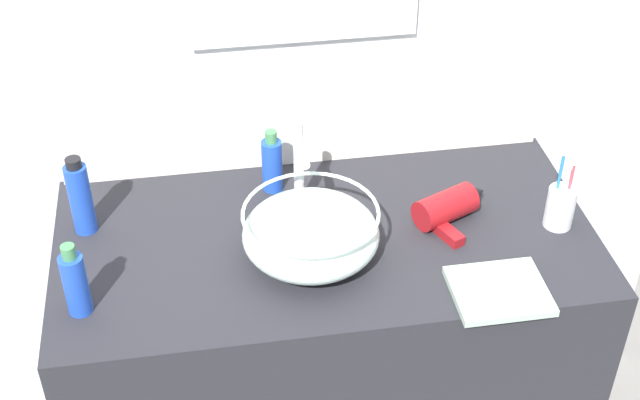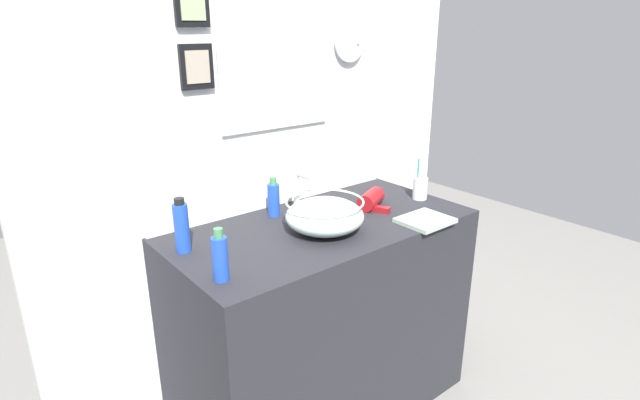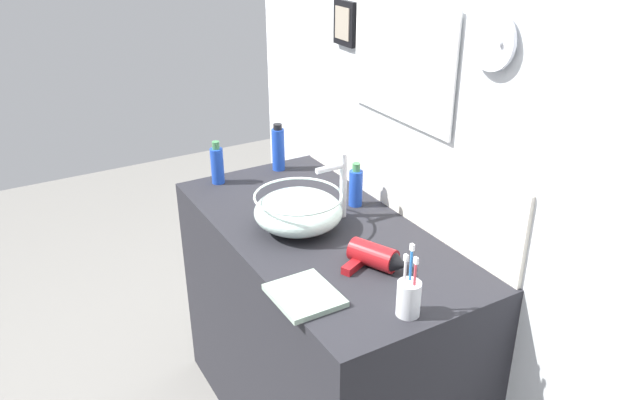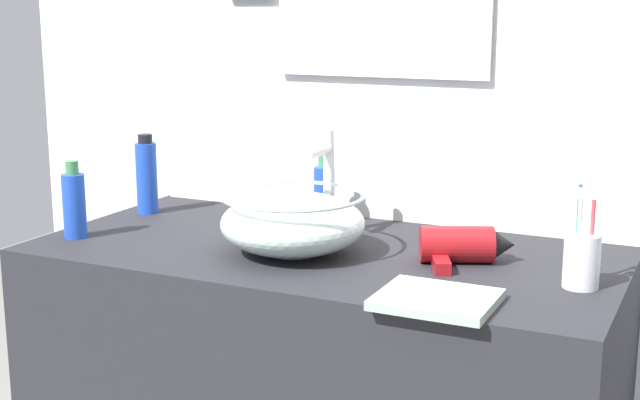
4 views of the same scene
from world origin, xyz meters
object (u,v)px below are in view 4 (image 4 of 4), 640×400
object	(u,v)px
toothbrush_cup	(582,259)
faucet	(326,176)
soap_dispenser	(74,204)
glass_bowl_sink	(293,222)
hair_drier	(464,246)
shampoo_bottle	(147,176)
lotion_bottle	(324,193)
hand_towel	(437,300)

from	to	relation	value
toothbrush_cup	faucet	bearing A→B (deg)	165.99
toothbrush_cup	soap_dispenser	world-z (taller)	toothbrush_cup
glass_bowl_sink	hair_drier	bearing A→B (deg)	13.59
faucet	shampoo_bottle	bearing A→B (deg)	178.63
glass_bowl_sink	faucet	size ratio (longest dim) A/B	1.27
glass_bowl_sink	shampoo_bottle	xyz separation A→B (m)	(-0.48, 0.17, 0.03)
lotion_bottle	shampoo_bottle	xyz separation A→B (m)	(-0.43, -0.09, 0.02)
faucet	shampoo_bottle	xyz separation A→B (m)	(-0.48, 0.01, -0.04)
shampoo_bottle	glass_bowl_sink	bearing A→B (deg)	-19.54
glass_bowl_sink	toothbrush_cup	size ratio (longest dim) A/B	1.44
hair_drier	toothbrush_cup	world-z (taller)	toothbrush_cup
toothbrush_cup	glass_bowl_sink	bearing A→B (deg)	-178.08
glass_bowl_sink	hand_towel	bearing A→B (deg)	-26.23
hair_drier	shampoo_bottle	bearing A→B (deg)	173.62
toothbrush_cup	hand_towel	size ratio (longest dim) A/B	1.05
lotion_bottle	hand_towel	xyz separation A→B (m)	(0.41, -0.44, -0.06)
shampoo_bottle	hand_towel	distance (m)	0.92
toothbrush_cup	soap_dispenser	distance (m)	1.05
hair_drier	shampoo_bottle	xyz separation A→B (m)	(-0.81, 0.09, 0.06)
hair_drier	lotion_bottle	size ratio (longest dim) A/B	1.22
faucet	shampoo_bottle	distance (m)	0.48
shampoo_bottle	soap_dispenser	xyz separation A→B (m)	(0.00, -0.26, -0.02)
hand_towel	toothbrush_cup	bearing A→B (deg)	44.41
soap_dispenser	hair_drier	bearing A→B (deg)	11.81
lotion_bottle	faucet	bearing A→B (deg)	-62.39
hair_drier	lotion_bottle	distance (m)	0.42
faucet	soap_dispenser	size ratio (longest dim) A/B	1.37
lotion_bottle	glass_bowl_sink	bearing A→B (deg)	-78.70
glass_bowl_sink	faucet	bearing A→B (deg)	90.00
faucet	hand_towel	xyz separation A→B (m)	(0.36, -0.34, -0.12)
lotion_bottle	soap_dispenser	distance (m)	0.55
glass_bowl_sink	faucet	xyz separation A→B (m)	(0.00, 0.16, 0.07)
hand_towel	lotion_bottle	bearing A→B (deg)	133.46
toothbrush_cup	soap_dispenser	xyz separation A→B (m)	(-1.04, -0.11, 0.02)
soap_dispenser	hand_towel	world-z (taller)	soap_dispenser
toothbrush_cup	lotion_bottle	distance (m)	0.66
glass_bowl_sink	lotion_bottle	xyz separation A→B (m)	(-0.05, 0.26, 0.01)
glass_bowl_sink	lotion_bottle	distance (m)	0.26
lotion_bottle	shampoo_bottle	bearing A→B (deg)	-168.54
shampoo_bottle	hand_towel	xyz separation A→B (m)	(0.84, -0.35, -0.08)
toothbrush_cup	hand_towel	bearing A→B (deg)	-135.59
hair_drier	toothbrush_cup	distance (m)	0.24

